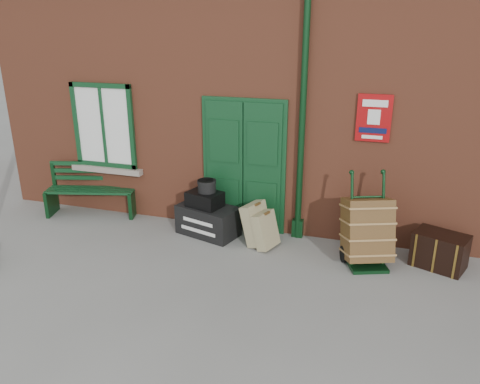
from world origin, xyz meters
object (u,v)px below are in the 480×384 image
at_px(houdini_trunk, 208,220).
at_px(dark_trunk, 440,250).
at_px(bench, 92,188).
at_px(porter_trolley, 367,231).

relative_size(houdini_trunk, dark_trunk, 1.39).
xyz_separation_m(bench, dark_trunk, (6.00, -0.29, -0.24)).
relative_size(porter_trolley, dark_trunk, 1.88).
height_order(houdini_trunk, dark_trunk, dark_trunk).
height_order(bench, porter_trolley, porter_trolley).
xyz_separation_m(bench, houdini_trunk, (2.38, -0.24, -0.25)).
bearing_deg(houdini_trunk, porter_trolley, 10.71).
bearing_deg(porter_trolley, bench, 153.57).
bearing_deg(houdini_trunk, dark_trunk, 15.58).
height_order(bench, houdini_trunk, bench).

